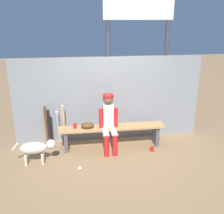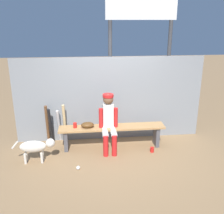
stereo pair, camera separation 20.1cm
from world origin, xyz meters
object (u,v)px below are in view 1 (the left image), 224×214
(bat_wood_natural, at_px, (64,124))
(scoreboard, at_px, (141,27))
(baseball_glove, at_px, (88,125))
(bat_aluminum_black, at_px, (50,127))
(cup_on_bench, at_px, (75,126))
(bat_wood_dark, at_px, (46,125))
(dugout_bench, at_px, (112,131))
(cup_on_ground, at_px, (152,149))
(player_seated, at_px, (109,121))
(dog, at_px, (36,148))
(bat_aluminum_silver, at_px, (58,126))
(baseball, at_px, (80,168))

(bat_wood_natural, height_order, scoreboard, scoreboard)
(baseball_glove, height_order, bat_aluminum_black, bat_aluminum_black)
(cup_on_bench, xyz_separation_m, scoreboard, (1.77, 1.53, 1.99))
(bat_wood_natural, xyz_separation_m, scoreboard, (2.02, 1.20, 2.07))
(bat_aluminum_black, relative_size, bat_wood_dark, 0.97)
(bat_aluminum_black, height_order, bat_wood_dark, bat_wood_dark)
(bat_aluminum_black, bearing_deg, bat_wood_dark, 141.36)
(dugout_bench, bearing_deg, bat_aluminum_black, 166.67)
(cup_on_ground, bearing_deg, cup_on_bench, 167.83)
(player_seated, distance_m, bat_aluminum_black, 1.37)
(cup_on_bench, bearing_deg, cup_on_ground, -12.17)
(bat_wood_natural, bearing_deg, player_seated, -25.97)
(cup_on_ground, relative_size, cup_on_bench, 1.00)
(bat_wood_natural, distance_m, bat_wood_dark, 0.39)
(cup_on_bench, distance_m, scoreboard, 3.08)
(cup_on_bench, bearing_deg, dog, -147.05)
(baseball_glove, height_order, bat_wood_natural, bat_wood_natural)
(bat_wood_natural, bearing_deg, cup_on_bench, -53.35)
(dugout_bench, xyz_separation_m, cup_on_ground, (0.83, -0.33, -0.33))
(player_seated, height_order, bat_aluminum_black, player_seated)
(bat_wood_dark, height_order, scoreboard, scoreboard)
(baseball_glove, height_order, bat_aluminum_silver, bat_aluminum_silver)
(cup_on_bench, bearing_deg, baseball_glove, -5.34)
(dugout_bench, height_order, scoreboard, scoreboard)
(baseball_glove, bearing_deg, cup_on_ground, -13.48)
(baseball_glove, bearing_deg, bat_aluminum_silver, 147.89)
(bat_wood_natural, bearing_deg, scoreboard, 30.78)
(bat_wood_dark, bearing_deg, baseball, -60.55)
(bat_aluminum_silver, height_order, scoreboard, scoreboard)
(bat_wood_dark, relative_size, scoreboard, 0.25)
(dog, bearing_deg, bat_wood_natural, 58.06)
(dugout_bench, distance_m, baseball, 1.18)
(bat_aluminum_silver, relative_size, cup_on_bench, 7.33)
(bat_wood_dark, bearing_deg, cup_on_bench, -29.56)
(bat_aluminum_silver, xyz_separation_m, dog, (-0.38, -0.88, -0.06))
(bat_wood_natural, distance_m, scoreboard, 3.13)
(bat_wood_natural, height_order, bat_aluminum_silver, bat_wood_natural)
(bat_wood_natural, relative_size, cup_on_bench, 8.54)
(baseball_glove, distance_m, dog, 1.15)
(dugout_bench, xyz_separation_m, bat_aluminum_black, (-1.36, 0.32, 0.05))
(baseball_glove, relative_size, bat_aluminum_silver, 0.35)
(cup_on_ground, relative_size, scoreboard, 0.03)
(bat_wood_natural, relative_size, dog, 1.11)
(bat_wood_natural, bearing_deg, dog, -121.94)
(cup_on_bench, bearing_deg, bat_aluminum_silver, 134.95)
(player_seated, height_order, cup_on_ground, player_seated)
(baseball_glove, distance_m, scoreboard, 2.94)
(cup_on_bench, relative_size, dog, 0.13)
(bat_aluminum_black, distance_m, cup_on_bench, 0.64)
(dugout_bench, relative_size, baseball_glove, 8.26)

